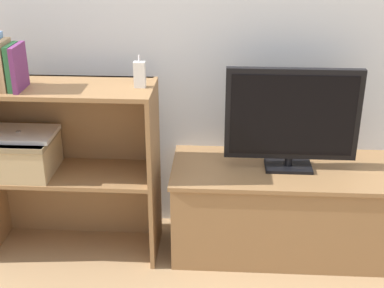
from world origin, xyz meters
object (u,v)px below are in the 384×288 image
Objects in this scene: tv_stand at (285,208)px; laptop at (19,134)px; book_tan at (5,65)px; tv at (292,117)px; baby_monitor at (140,74)px; storage_basket_left at (21,152)px; book_plum at (19,67)px; book_forest at (13,67)px.

tv_stand is 1.32m from laptop.
tv_stand is at bearing 5.55° from book_tan.
tv is 1.28m from book_tan.
baby_monitor is 0.43× the size of laptop.
storage_basket_left is (-1.26, -0.07, -0.17)m from tv.
book_tan is at bearing -85.73° from laptop.
laptop is (-1.26, -0.07, -0.08)m from tv.
tv_stand is 0.97m from baby_monitor.
book_tan reaches higher than baby_monitor.
book_forest is at bearing 180.00° from book_plum.
book_forest is 0.59× the size of laptop.
tv_stand is 3.52× the size of storage_basket_left.
book_plum is at bearing -36.68° from laptop.
tv is 1.26m from laptop.
tv_stand is 1.43m from book_forest.
book_tan is at bearing -173.80° from baby_monitor.
tv_stand is at bearing 3.41° from laptop.
book_tan is 1.08× the size of book_forest.
book_tan reaches higher than laptop.
book_plum reaches higher than tv_stand.
tv_stand is 5.13× the size of book_tan.
storage_basket_left is (-0.06, 0.05, -0.42)m from book_plum.
baby_monitor is at bearing 6.20° from book_tan.
tv is at bearing 5.48° from book_tan.
tv is (-0.00, -0.00, 0.48)m from tv_stand.
book_forest reaches higher than book_plum.
book_plum is at bearing -36.68° from storage_basket_left.
tv is 1.27m from storage_basket_left.
storage_basket_left is (-0.00, 0.05, -0.43)m from book_tan.
book_forest is (-1.22, -0.12, 0.25)m from tv.
tv_stand is at bearing 90.00° from tv.
book_plum is 0.34m from laptop.
laptop is (0.00, 0.00, 0.09)m from storage_basket_left.
tv_stand is 1.29m from storage_basket_left.
baby_monitor is (0.51, 0.06, -0.04)m from book_plum.
tv_stand is 1.81× the size of tv.
book_forest reaches higher than tv_stand.
baby_monitor is (-0.68, -0.06, 0.69)m from tv_stand.
book_plum is 0.59× the size of laptop.
book_plum reaches higher than tv.
tv is 1.22m from book_plum.
tv_stand is 5.56× the size of book_forest.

